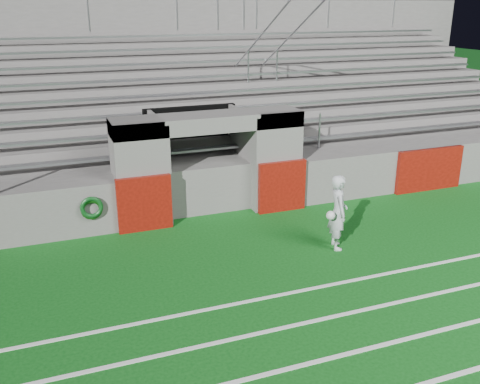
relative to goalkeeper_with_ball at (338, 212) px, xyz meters
name	(u,v)px	position (x,y,z in m)	size (l,w,h in m)	color
ground	(262,271)	(-2.00, -0.46, -0.85)	(90.00, 90.00, 0.00)	#0C4C13
stadium_structure	(168,123)	(-2.00, 7.51, 0.64)	(26.00, 8.48, 5.42)	#605D5B
goalkeeper_with_ball	(338,212)	(0.00, 0.00, 0.00)	(0.68, 0.70, 1.70)	#B8BDC3
hose_coil	(92,208)	(-5.02, 2.46, -0.12)	(0.52, 0.15, 0.58)	#0E400C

